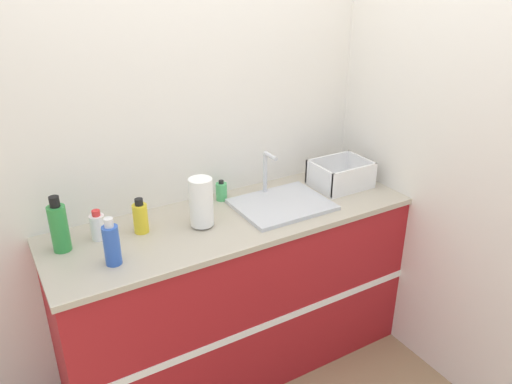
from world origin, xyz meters
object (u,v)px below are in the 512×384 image
Objects in this scene: bottle_white_spray at (98,226)px; bottle_green at (59,227)px; sink at (281,203)px; soap_dispenser at (221,191)px; bottle_yellow at (140,217)px; bottle_blue at (112,244)px; paper_towel_roll at (201,202)px; dish_rack at (340,177)px.

bottle_green is at bearing -173.70° from bottle_white_spray.
soap_dispenser is (-0.24, 0.22, 0.03)m from sink.
bottle_white_spray is 0.84× the size of bottle_yellow.
bottle_blue is (0.16, -0.22, -0.02)m from bottle_green.
sink is 0.33m from soap_dispenser.
bottle_white_spray is 0.19m from bottle_yellow.
soap_dispenser is (0.68, 0.33, -0.04)m from bottle_blue.
bottle_blue is at bearing -154.01° from soap_dispenser.
sink is 0.92m from bottle_white_spray.
sink is at bearing -43.43° from soap_dispenser.
bottle_green is 1.21× the size of bottle_blue.
bottle_yellow is at bearing -2.91° from bottle_green.
paper_towel_roll is 0.64m from bottle_green.
bottle_yellow is at bearing -165.78° from soap_dispenser.
bottle_blue is at bearing -53.84° from bottle_green.
bottle_white_spray is at bearing 171.47° from sink.
sink reaches higher than soap_dispenser.
dish_rack is at bearing 6.46° from bottle_blue.
bottle_green reaches higher than dish_rack.
dish_rack is (0.88, 0.04, -0.07)m from paper_towel_roll.
soap_dispenser is (0.84, 0.10, -0.06)m from bottle_green.
dish_rack is at bearing 2.44° from paper_towel_roll.
bottle_green is (-1.50, 0.07, 0.06)m from dish_rack.
bottle_green reaches higher than paper_towel_roll.
dish_rack is 2.77× the size of soap_dispenser.
dish_rack is 1.51m from bottle_green.
bottle_green is 0.28m from bottle_blue.
paper_towel_roll is 1.15× the size of bottle_blue.
bottle_yellow is (-0.27, 0.09, -0.05)m from paper_towel_roll.
soap_dispenser is at bearing 165.04° from dish_rack.
paper_towel_roll is 0.31m from soap_dispenser.
bottle_white_spray is at bearing 164.43° from paper_towel_roll.
bottle_white_spray is 0.68× the size of bottle_blue.
bottle_white_spray is (-0.91, 0.14, 0.05)m from sink.
dish_rack reaches higher than bottle_white_spray.
bottle_green is at bearing 126.16° from bottle_blue.
soap_dispenser is (-0.66, 0.18, -0.01)m from dish_rack.
sink is at bearing 6.66° from bottle_blue.
bottle_yellow reaches higher than dish_rack.
bottle_blue reaches higher than soap_dispenser.
bottle_green is (-0.35, 0.02, 0.04)m from bottle_yellow.
bottle_blue is at bearing -132.76° from bottle_yellow.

